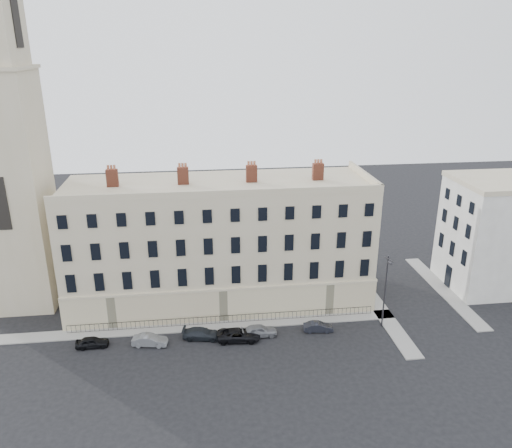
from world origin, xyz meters
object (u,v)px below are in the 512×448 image
object	(u,v)px
car_e	(259,331)
streetlamp	(385,288)
car_b	(150,340)
car_a	(92,342)
car_d	(239,335)
car_c	(202,334)
car_f	(318,327)

from	to	relation	value
car_e	streetlamp	world-z (taller)	streetlamp
car_b	streetlamp	bearing A→B (deg)	-79.42
car_a	car_d	xyz separation A→B (m)	(15.57, -0.61, 0.07)
car_c	car_b	bearing A→B (deg)	106.33
car_e	car_f	distance (m)	6.71
car_b	streetlamp	world-z (taller)	streetlamp
car_b	car_f	distance (m)	18.54
car_e	car_b	bearing A→B (deg)	89.60
car_e	car_a	bearing A→B (deg)	87.66
car_a	car_e	xyz separation A→B (m)	(17.88, -0.09, 0.09)
car_e	car_d	bearing A→B (deg)	100.63
car_a	car_b	world-z (taller)	car_b
car_e	streetlamp	size ratio (longest dim) A/B	0.45
car_e	car_f	size ratio (longest dim) A/B	1.19
car_f	streetlamp	size ratio (longest dim) A/B	0.38
car_c	car_d	bearing A→B (deg)	-91.44
car_c	streetlamp	xyz separation A→B (m)	(20.46, -0.09, 4.25)
car_a	car_d	bearing A→B (deg)	-94.51
car_d	streetlamp	bearing A→B (deg)	-83.71
car_d	streetlamp	distance (m)	17.01
streetlamp	car_f	bearing A→B (deg)	164.59
car_a	streetlamp	world-z (taller)	streetlamp
car_a	car_e	size ratio (longest dim) A/B	0.87
car_a	streetlamp	xyz separation A→B (m)	(32.04, 0.10, 4.27)
car_b	car_c	xyz separation A→B (m)	(5.52, 0.62, -0.01)
car_c	streetlamp	world-z (taller)	streetlamp
car_c	streetlamp	bearing A→B (deg)	-80.34
car_e	car_f	world-z (taller)	car_e
car_c	car_f	bearing A→B (deg)	-80.68
car_d	car_c	bearing A→B (deg)	82.46
car_b	car_f	size ratio (longest dim) A/B	1.13
car_c	car_e	xyz separation A→B (m)	(6.30, -0.28, 0.07)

